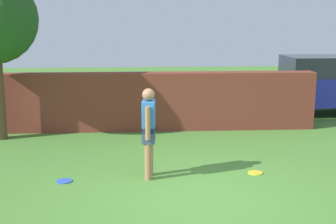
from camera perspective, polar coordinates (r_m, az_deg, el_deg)
The scene contains 6 objects.
ground_plane at distance 7.57m, azimuth 4.06°, elevation -10.44°, with size 40.00×40.00×0.00m, color #4C8433.
brick_wall at distance 11.81m, azimuth -6.14°, elevation 1.25°, with size 10.01×0.50×1.47m, color brown.
person at distance 8.21m, azimuth -2.39°, elevation -2.09°, with size 0.25×0.54×1.62m.
car at distance 14.47m, azimuth 17.99°, elevation 3.17°, with size 4.23×1.99×1.72m.
frisbee_yellow at distance 8.81m, azimuth 10.68°, elevation -7.34°, with size 0.27×0.27×0.02m, color yellow.
frisbee_blue at distance 8.43m, azimuth -12.63°, elevation -8.29°, with size 0.27×0.27×0.02m, color blue.
Camera 1 is at (-0.97, -6.95, 2.83)m, focal length 49.61 mm.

